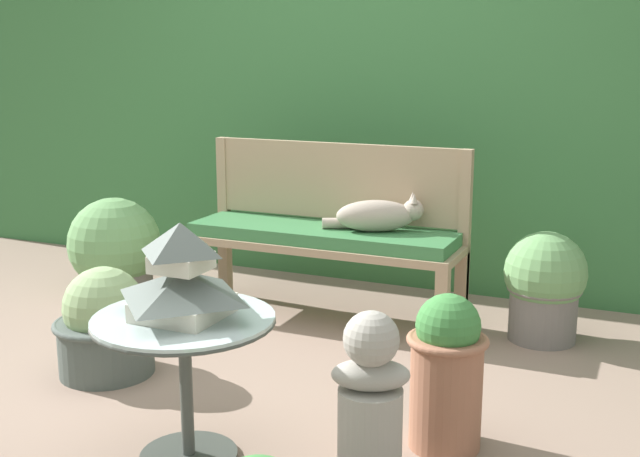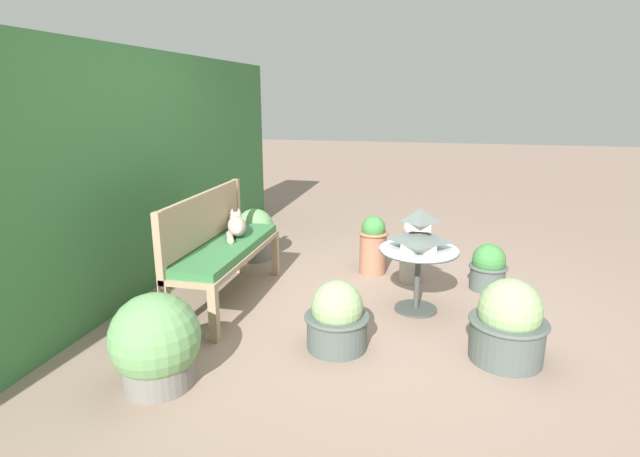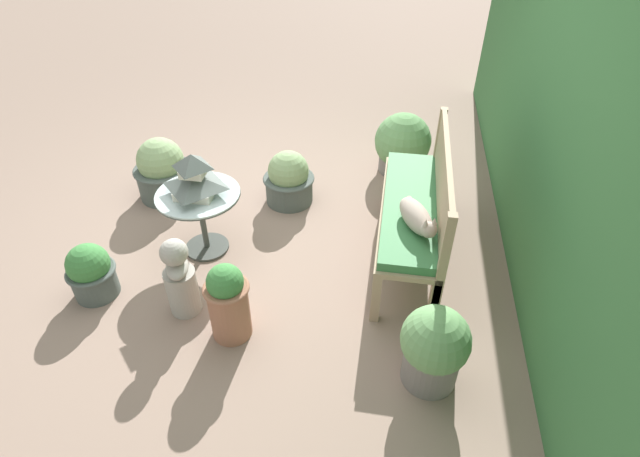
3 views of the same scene
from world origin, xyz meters
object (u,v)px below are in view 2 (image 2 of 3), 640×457
at_px(potted_plant_bench_right, 488,268).
at_px(potted_plant_patio_mid, 337,318).
at_px(garden_bust, 411,252).
at_px(cat, 236,225).
at_px(potted_plant_path_edge, 156,344).
at_px(patio_table, 418,262).
at_px(garden_bench, 228,253).
at_px(potted_plant_hedge_corner, 508,324).
at_px(potted_plant_table_near, 255,234).
at_px(potted_plant_table_far, 373,244).
at_px(pagoda_birdhouse, 420,232).

bearing_deg(potted_plant_bench_right, potted_plant_patio_mid, 140.69).
xyz_separation_m(garden_bust, potted_plant_patio_mid, (-1.39, 0.42, -0.07)).
bearing_deg(cat, potted_plant_path_edge, 159.31).
height_order(patio_table, potted_plant_patio_mid, patio_table).
bearing_deg(garden_bench, potted_plant_hedge_corner, -102.92).
distance_m(patio_table, potted_plant_table_near, 1.95).
bearing_deg(potted_plant_path_edge, potted_plant_table_far, -24.32).
bearing_deg(patio_table, potted_plant_hedge_corner, -137.43).
xyz_separation_m(potted_plant_patio_mid, potted_plant_path_edge, (-0.68, 0.95, 0.05)).
height_order(pagoda_birdhouse, potted_plant_path_edge, pagoda_birdhouse).
bearing_deg(garden_bust, potted_plant_patio_mid, 141.03).
relative_size(potted_plant_patio_mid, potted_plant_path_edge, 0.83).
bearing_deg(potted_plant_hedge_corner, potted_plant_table_far, 36.12).
relative_size(patio_table, potted_plant_bench_right, 1.48).
bearing_deg(pagoda_birdhouse, garden_bench, 96.23).
xyz_separation_m(garden_bench, potted_plant_bench_right, (0.76, -2.13, -0.22)).
xyz_separation_m(patio_table, potted_plant_patio_mid, (-0.75, 0.50, -0.19)).
height_order(garden_bust, potted_plant_bench_right, garden_bust).
bearing_deg(potted_plant_path_edge, garden_bench, 3.67).
bearing_deg(potted_plant_path_edge, potted_plant_table_near, 6.06).
bearing_deg(potted_plant_table_far, garden_bench, 131.36).
height_order(garden_bust, potted_plant_hedge_corner, garden_bust).
distance_m(cat, potted_plant_patio_mid, 1.42).
bearing_deg(potted_plant_table_far, potted_plant_hedge_corner, -143.88).
bearing_deg(potted_plant_patio_mid, patio_table, -33.93).
relative_size(potted_plant_bench_right, potted_plant_table_near, 0.77).
bearing_deg(patio_table, garden_bust, 6.97).
relative_size(pagoda_birdhouse, potted_plant_patio_mid, 0.75).
relative_size(cat, garden_bust, 0.85).
height_order(potted_plant_bench_right, potted_plant_table_near, potted_plant_table_near).
height_order(cat, potted_plant_patio_mid, cat).
bearing_deg(garden_bust, pagoda_birdhouse, 165.04).
height_order(potted_plant_patio_mid, potted_plant_bench_right, potted_plant_patio_mid).
bearing_deg(cat, potted_plant_hedge_corner, -134.65).
xyz_separation_m(potted_plant_path_edge, potted_plant_hedge_corner, (0.77, -2.05, -0.02)).
bearing_deg(potted_plant_table_far, garden_bust, -111.65).
bearing_deg(potted_plant_table_near, potted_plant_path_edge, -173.94).
xyz_separation_m(pagoda_birdhouse, potted_plant_path_edge, (-1.43, 1.45, -0.39)).
distance_m(potted_plant_patio_mid, potted_plant_path_edge, 1.17).
distance_m(cat, potted_plant_bench_right, 2.24).
distance_m(potted_plant_hedge_corner, potted_plant_table_far, 1.79).
distance_m(pagoda_birdhouse, potted_plant_patio_mid, 1.00).
height_order(patio_table, pagoda_birdhouse, pagoda_birdhouse).
height_order(cat, patio_table, cat).
relative_size(potted_plant_path_edge, potted_plant_table_near, 1.06).
height_order(potted_plant_hedge_corner, potted_plant_table_near, potted_plant_hedge_corner).
height_order(potted_plant_bench_right, potted_plant_table_far, potted_plant_table_far).
bearing_deg(cat, potted_plant_patio_mid, -154.18).
distance_m(garden_bench, potted_plant_path_edge, 1.28).
height_order(pagoda_birdhouse, potted_plant_bench_right, pagoda_birdhouse).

